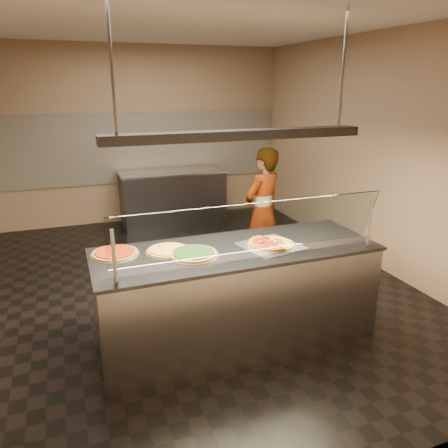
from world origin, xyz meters
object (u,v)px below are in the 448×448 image
object	(u,v)px
serving_counter	(236,294)
worker	(263,211)
pizza_spinach	(193,254)
prep_table	(173,197)
half_pizza_pepperoni	(261,244)
half_pizza_sausage	(281,242)
pizza_cheese	(168,250)
pizza_spatula	(166,249)
sneeze_guard	(252,228)
perforated_tray	(271,245)
pizza_tomato	(115,253)
heat_lamp_housing	(238,135)

from	to	relation	value
serving_counter	worker	xyz separation A→B (m)	(0.92, 1.39, 0.34)
pizza_spinach	prep_table	bearing A→B (deg)	78.80
half_pizza_pepperoni	half_pizza_sausage	size ratio (longest dim) A/B	1.00
pizza_cheese	worker	distance (m)	1.99
serving_counter	worker	size ratio (longest dim) A/B	1.61
half_pizza_sausage	pizza_spinach	xyz separation A→B (m)	(-0.84, 0.03, -0.01)
pizza_spatula	worker	distance (m)	2.00
sneeze_guard	pizza_cheese	distance (m)	0.82
pizza_cheese	pizza_spatula	world-z (taller)	pizza_spatula
perforated_tray	worker	bearing A→B (deg)	67.41
sneeze_guard	pizza_tomato	size ratio (longest dim) A/B	5.53
worker	pizza_tomato	bearing A→B (deg)	5.20
heat_lamp_housing	pizza_spatula	bearing A→B (deg)	168.76
pizza_spatula	worker	size ratio (longest dim) A/B	0.14
pizza_spinach	pizza_cheese	distance (m)	0.25
pizza_tomato	worker	bearing A→B (deg)	30.34
pizza_spinach	heat_lamp_housing	bearing A→B (deg)	4.60
prep_table	perforated_tray	bearing A→B (deg)	-90.31
half_pizza_pepperoni	half_pizza_sausage	bearing A→B (deg)	-0.33
serving_counter	heat_lamp_housing	bearing A→B (deg)	0.00
pizza_spinach	prep_table	world-z (taller)	pizza_spinach
sneeze_guard	prep_table	bearing A→B (deg)	85.33
prep_table	pizza_spinach	bearing A→B (deg)	-101.20
serving_counter	sneeze_guard	world-z (taller)	sneeze_guard
half_pizza_pepperoni	pizza_cheese	distance (m)	0.85
half_pizza_pepperoni	pizza_tomato	xyz separation A→B (m)	(-1.28, 0.29, -0.02)
half_pizza_pepperoni	worker	xyz separation A→B (m)	(0.70, 1.45, -0.15)
sneeze_guard	prep_table	xyz separation A→B (m)	(0.34, 4.16, -0.76)
prep_table	heat_lamp_housing	size ratio (longest dim) A/B	0.78
pizza_spatula	heat_lamp_housing	bearing A→B (deg)	-11.24
sneeze_guard	pizza_spinach	bearing A→B (deg)	143.80
pizza_cheese	worker	size ratio (longest dim) A/B	0.25
prep_table	serving_counter	bearing A→B (deg)	-95.08
sneeze_guard	pizza_cheese	xyz separation A→B (m)	(-0.61, 0.47, -0.28)
heat_lamp_housing	worker	bearing A→B (deg)	56.42
perforated_tray	heat_lamp_housing	distance (m)	1.06
half_pizza_sausage	worker	bearing A→B (deg)	70.82
pizza_spinach	pizza_cheese	xyz separation A→B (m)	(-0.19, 0.16, -0.00)
pizza_tomato	prep_table	distance (m)	3.88
sneeze_guard	half_pizza_pepperoni	size ratio (longest dim) A/B	5.30
perforated_tray	pizza_spatula	distance (m)	0.96
perforated_tray	pizza_spatula	size ratio (longest dim) A/B	2.54
sneeze_guard	pizza_spatula	world-z (taller)	sneeze_guard
half_pizza_pepperoni	pizza_spatula	xyz separation A→B (m)	(-0.85, 0.19, -0.01)
pizza_spinach	prep_table	distance (m)	3.95
serving_counter	heat_lamp_housing	xyz separation A→B (m)	(0.00, 0.00, 1.48)
pizza_tomato	heat_lamp_housing	size ratio (longest dim) A/B	0.19
prep_table	heat_lamp_housing	xyz separation A→B (m)	(-0.34, -3.81, 1.48)
sneeze_guard	half_pizza_pepperoni	distance (m)	0.44
sneeze_guard	worker	bearing A→B (deg)	61.97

